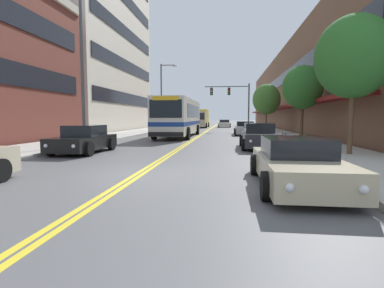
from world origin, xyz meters
TOP-DOWN VIEW (x-y plane):
  - ground_plane at (0.00, 37.00)m, footprint 240.00×240.00m
  - sidewalk_left at (-7.48, 37.00)m, footprint 3.97×106.00m
  - sidewalk_right at (7.48, 37.00)m, footprint 3.97×106.00m
  - centre_line at (0.00, 37.00)m, footprint 0.34×106.00m
  - office_tower_left at (-15.70, 27.60)m, footprint 12.08×21.52m
  - storefront_row_right at (13.70, 37.00)m, footprint 9.10×68.00m
  - city_bus at (-1.70, 18.07)m, footprint 2.94×11.84m
  - car_black_parked_left_mid at (-4.32, 5.20)m, footprint 2.02×4.31m
  - car_red_parked_left_far at (-4.30, 31.88)m, footprint 1.99×4.18m
  - car_beige_parked_right_foreground at (4.38, -0.95)m, footprint 2.02×4.69m
  - car_charcoal_parked_right_mid at (4.39, 8.41)m, footprint 2.04×4.50m
  - car_silver_parked_right_far at (4.33, 21.33)m, footprint 2.11×4.88m
  - car_white_moving_lead at (2.02, 44.13)m, footprint 2.18×4.47m
  - box_truck at (-2.00, 42.29)m, footprint 2.58×7.70m
  - traffic_signal_mast at (3.25, 29.64)m, footprint 5.58×0.38m
  - street_lamp_left_near at (-5.05, 7.21)m, footprint 2.13×0.28m
  - street_lamp_left_far at (-5.04, 26.74)m, footprint 2.01×0.28m
  - street_tree_right_near at (7.87, 4.88)m, footprint 3.14×3.14m
  - street_tree_right_mid at (7.93, 13.82)m, footprint 2.83×2.83m
  - street_tree_right_far at (7.03, 26.92)m, footprint 3.18×3.18m
  - fire_hydrant at (5.95, 9.42)m, footprint 0.35×0.27m

SIDE VIEW (x-z plane):
  - ground_plane at x=0.00m, z-range 0.00..0.00m
  - centre_line at x=0.00m, z-range 0.00..0.01m
  - sidewalk_left at x=-7.48m, z-range 0.00..0.16m
  - sidewalk_right at x=7.48m, z-range 0.00..0.16m
  - fire_hydrant at x=5.95m, z-range 0.16..0.95m
  - car_beige_parked_right_foreground at x=4.38m, z-range -0.04..1.17m
  - car_red_parked_left_far at x=-4.30m, z-range -0.04..1.25m
  - car_white_moving_lead at x=2.02m, z-range -0.04..1.27m
  - car_silver_parked_right_far at x=4.33m, z-range -0.05..1.28m
  - car_black_parked_left_mid at x=-4.32m, z-range -0.05..1.29m
  - car_charcoal_parked_right_mid at x=4.39m, z-range -0.06..1.34m
  - box_truck at x=-2.00m, z-range 0.06..3.09m
  - city_bus at x=-1.70m, z-range 0.21..3.47m
  - street_tree_right_far at x=7.03m, z-range 1.10..6.48m
  - street_tree_right_mid at x=7.93m, z-range 1.22..6.50m
  - traffic_signal_mast at x=3.25m, z-range 1.25..7.18m
  - street_tree_right_near at x=7.87m, z-range 1.33..7.16m
  - street_lamp_left_far at x=-5.04m, z-range 0.72..8.73m
  - storefront_row_right at x=13.70m, z-range -0.01..10.84m
  - street_lamp_left_near at x=-5.05m, z-range 0.76..10.21m
  - office_tower_left at x=-15.70m, z-range 0.00..27.79m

